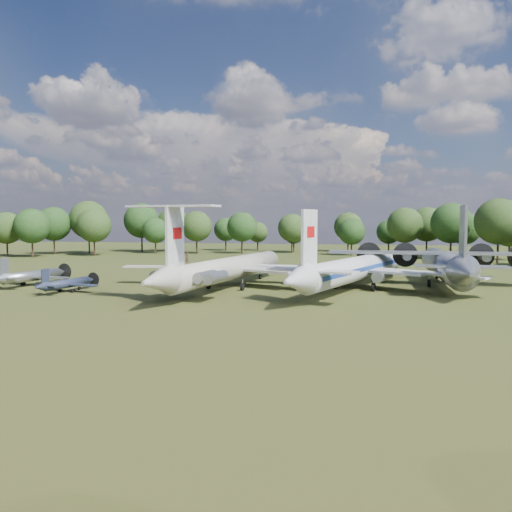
% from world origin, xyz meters
% --- Properties ---
extents(ground, '(300.00, 300.00, 0.00)m').
position_xyz_m(ground, '(0.00, 0.00, 0.00)').
color(ground, '#233D14').
rests_on(ground, ground).
extents(il62_airliner, '(45.05, 54.38, 4.80)m').
position_xyz_m(il62_airliner, '(4.79, -0.81, 2.40)').
color(il62_airliner, '#B5B6B1').
rests_on(il62_airliner, ground).
extents(tu104_jet, '(51.36, 59.11, 4.97)m').
position_xyz_m(tu104_jet, '(23.89, 2.04, 2.49)').
color(tu104_jet, silver).
rests_on(tu104_jet, ground).
extents(an12_transport, '(36.93, 41.24, 5.40)m').
position_xyz_m(an12_transport, '(37.62, 8.41, 2.70)').
color(an12_transport, '#ACAFB5').
rests_on(an12_transport, ground).
extents(small_prop_west, '(11.48, 14.26, 1.88)m').
position_xyz_m(small_prop_west, '(-17.47, -9.85, 0.94)').
color(small_prop_west, black).
rests_on(small_prop_west, ground).
extents(small_prop_northwest, '(14.53, 18.24, 2.44)m').
position_xyz_m(small_prop_northwest, '(-26.99, -4.82, 1.22)').
color(small_prop_northwest, '#999BA0').
rests_on(small_prop_northwest, ground).
extents(person_on_il62, '(0.72, 0.60, 1.70)m').
position_xyz_m(person_on_il62, '(2.62, -14.09, 5.65)').
color(person_on_il62, '#8B6847').
rests_on(person_on_il62, il62_airliner).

